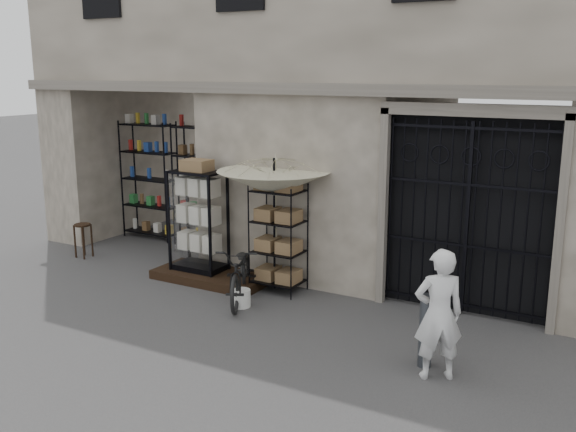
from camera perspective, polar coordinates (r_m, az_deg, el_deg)
The scene contains 14 objects.
ground at distance 8.72m, azimuth 0.05°, elevation -11.08°, with size 80.00×80.00×0.00m, color black.
main_building at distance 11.66m, azimuth 10.23°, elevation 17.41°, with size 14.00×4.00×9.00m, color #B0A392.
shop_recess at distance 13.03m, azimuth -11.23°, elevation 3.63°, with size 3.00×1.70×3.00m, color black.
shop_shelving at distance 13.48m, azimuth -9.97°, elevation 2.91°, with size 2.70×0.50×2.50m, color black.
iron_gate at distance 9.68m, azimuth 15.89°, elevation 0.21°, with size 2.50×0.21×3.00m.
step_platform at distance 11.13m, azimuth -6.84°, elevation -5.35°, with size 2.00×0.90×0.15m, color black.
display_cabinet at distance 11.09m, azimuth -7.98°, elevation -0.88°, with size 0.87×0.54×1.87m.
wire_rack at distance 10.34m, azimuth -0.86°, elevation -2.09°, with size 0.89×0.74×1.78m.
market_umbrella at distance 10.24m, azimuth -1.25°, elevation 3.54°, with size 1.77×1.80×2.61m.
white_bucket at distance 9.89m, azimuth -4.16°, elevation -7.29°, with size 0.28×0.28×0.27m, color white.
bicycle at distance 10.20m, azimuth -4.14°, elevation -7.46°, with size 0.61×0.93×1.76m, color black.
wooden_stool at distance 12.95m, azimuth -17.73°, elevation -2.02°, with size 0.32×0.32×0.66m.
steel_bollard at distance 8.05m, azimuth 12.15°, elevation -9.95°, with size 0.17×0.17×0.92m, color #494E55.
shopkeeper at distance 7.99m, azimuth 12.94°, elevation -13.77°, with size 0.57×1.57×0.38m, color silver.
Camera 1 is at (3.91, -6.94, 3.54)m, focal length 40.00 mm.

